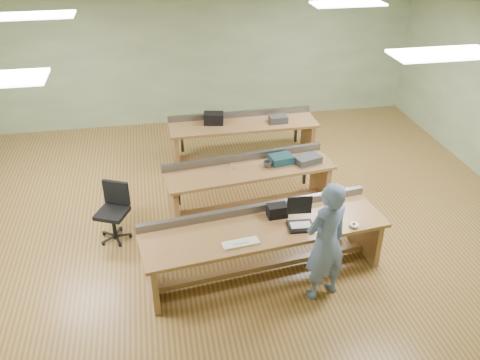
{
  "coord_description": "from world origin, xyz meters",
  "views": [
    {
      "loc": [
        -0.88,
        -6.8,
        4.64
      ],
      "look_at": [
        0.28,
        -0.6,
        1.0
      ],
      "focal_mm": 38.0,
      "sensor_mm": 36.0,
      "label": 1
    }
  ],
  "objects_px": {
    "workbench_front": "(264,237)",
    "parts_bin_grey": "(308,159)",
    "camera_bag": "(277,211)",
    "task_chair": "(115,219)",
    "workbench_mid": "(249,178)",
    "parts_bin_teal": "(281,159)",
    "mug": "(267,164)",
    "person": "(326,242)",
    "workbench_back": "(243,132)",
    "laptop_base": "(301,226)",
    "drinks_can": "(232,166)"
  },
  "relations": [
    {
      "from": "workbench_front",
      "to": "workbench_mid",
      "type": "distance_m",
      "value": 1.62
    },
    {
      "from": "laptop_base",
      "to": "drinks_can",
      "type": "bearing_deg",
      "value": 113.65
    },
    {
      "from": "workbench_front",
      "to": "workbench_back",
      "type": "height_order",
      "value": "same"
    },
    {
      "from": "camera_bag",
      "to": "mug",
      "type": "bearing_deg",
      "value": 78.99
    },
    {
      "from": "laptop_base",
      "to": "camera_bag",
      "type": "height_order",
      "value": "camera_bag"
    },
    {
      "from": "workbench_mid",
      "to": "parts_bin_teal",
      "type": "distance_m",
      "value": 0.61
    },
    {
      "from": "laptop_base",
      "to": "task_chair",
      "type": "relative_size",
      "value": 0.37
    },
    {
      "from": "person",
      "to": "parts_bin_grey",
      "type": "bearing_deg",
      "value": -120.7
    },
    {
      "from": "mug",
      "to": "drinks_can",
      "type": "relative_size",
      "value": 1.24
    },
    {
      "from": "person",
      "to": "drinks_can",
      "type": "distance_m",
      "value": 2.36
    },
    {
      "from": "workbench_mid",
      "to": "person",
      "type": "bearing_deg",
      "value": -83.89
    },
    {
      "from": "parts_bin_grey",
      "to": "drinks_can",
      "type": "height_order",
      "value": "parts_bin_grey"
    },
    {
      "from": "workbench_mid",
      "to": "laptop_base",
      "type": "relative_size",
      "value": 8.38
    },
    {
      "from": "task_chair",
      "to": "person",
      "type": "bearing_deg",
      "value": -8.75
    },
    {
      "from": "camera_bag",
      "to": "workbench_front",
      "type": "bearing_deg",
      "value": -143.09
    },
    {
      "from": "parts_bin_teal",
      "to": "mug",
      "type": "distance_m",
      "value": 0.28
    },
    {
      "from": "camera_bag",
      "to": "task_chair",
      "type": "relative_size",
      "value": 0.3
    },
    {
      "from": "workbench_back",
      "to": "parts_bin_grey",
      "type": "height_order",
      "value": "parts_bin_grey"
    },
    {
      "from": "workbench_front",
      "to": "camera_bag",
      "type": "height_order",
      "value": "camera_bag"
    },
    {
      "from": "workbench_back",
      "to": "person",
      "type": "bearing_deg",
      "value": -86.65
    },
    {
      "from": "parts_bin_teal",
      "to": "parts_bin_grey",
      "type": "distance_m",
      "value": 0.43
    },
    {
      "from": "workbench_mid",
      "to": "parts_bin_grey",
      "type": "distance_m",
      "value": 1.0
    },
    {
      "from": "workbench_back",
      "to": "camera_bag",
      "type": "height_order",
      "value": "camera_bag"
    },
    {
      "from": "workbench_front",
      "to": "task_chair",
      "type": "xyz_separation_m",
      "value": [
        -2.02,
        1.17,
        -0.24
      ]
    },
    {
      "from": "workbench_mid",
      "to": "parts_bin_grey",
      "type": "relative_size",
      "value": 6.77
    },
    {
      "from": "task_chair",
      "to": "mug",
      "type": "relative_size",
      "value": 6.82
    },
    {
      "from": "workbench_front",
      "to": "drinks_can",
      "type": "xyz_separation_m",
      "value": [
        -0.15,
        1.62,
        0.24
      ]
    },
    {
      "from": "drinks_can",
      "to": "laptop_base",
      "type": "bearing_deg",
      "value": -70.41
    },
    {
      "from": "laptop_base",
      "to": "mug",
      "type": "distance_m",
      "value": 1.71
    },
    {
      "from": "workbench_front",
      "to": "parts_bin_grey",
      "type": "distance_m",
      "value": 1.97
    },
    {
      "from": "task_chair",
      "to": "parts_bin_teal",
      "type": "xyz_separation_m",
      "value": [
        2.7,
        0.53,
        0.49
      ]
    },
    {
      "from": "workbench_mid",
      "to": "person",
      "type": "relative_size",
      "value": 1.67
    },
    {
      "from": "person",
      "to": "drinks_can",
      "type": "xyz_separation_m",
      "value": [
        -0.8,
        2.22,
        -0.03
      ]
    },
    {
      "from": "laptop_base",
      "to": "task_chair",
      "type": "xyz_separation_m",
      "value": [
        -2.49,
        1.29,
        -0.44
      ]
    },
    {
      "from": "parts_bin_grey",
      "to": "workbench_mid",
      "type": "bearing_deg",
      "value": -179.74
    },
    {
      "from": "mug",
      "to": "drinks_can",
      "type": "bearing_deg",
      "value": 176.74
    },
    {
      "from": "workbench_mid",
      "to": "parts_bin_teal",
      "type": "relative_size",
      "value": 7.71
    },
    {
      "from": "workbench_back",
      "to": "parts_bin_teal",
      "type": "relative_size",
      "value": 7.78
    },
    {
      "from": "person",
      "to": "parts_bin_grey",
      "type": "xyz_separation_m",
      "value": [
        0.45,
        2.22,
        -0.03
      ]
    },
    {
      "from": "parts_bin_teal",
      "to": "parts_bin_grey",
      "type": "relative_size",
      "value": 0.88
    },
    {
      "from": "camera_bag",
      "to": "parts_bin_grey",
      "type": "bearing_deg",
      "value": 55.36
    },
    {
      "from": "workbench_mid",
      "to": "parts_bin_teal",
      "type": "xyz_separation_m",
      "value": [
        0.55,
        0.08,
        0.26
      ]
    },
    {
      "from": "camera_bag",
      "to": "parts_bin_grey",
      "type": "height_order",
      "value": "camera_bag"
    },
    {
      "from": "workbench_back",
      "to": "laptop_base",
      "type": "bearing_deg",
      "value": -89.04
    },
    {
      "from": "workbench_front",
      "to": "task_chair",
      "type": "distance_m",
      "value": 2.35
    },
    {
      "from": "workbench_back",
      "to": "laptop_base",
      "type": "relative_size",
      "value": 8.44
    },
    {
      "from": "workbench_front",
      "to": "mug",
      "type": "distance_m",
      "value": 1.66
    },
    {
      "from": "person",
      "to": "camera_bag",
      "type": "relative_size",
      "value": 6.28
    },
    {
      "from": "parts_bin_grey",
      "to": "camera_bag",
      "type": "bearing_deg",
      "value": -121.42
    },
    {
      "from": "workbench_back",
      "to": "workbench_front",
      "type": "bearing_deg",
      "value": -96.85
    }
  ]
}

